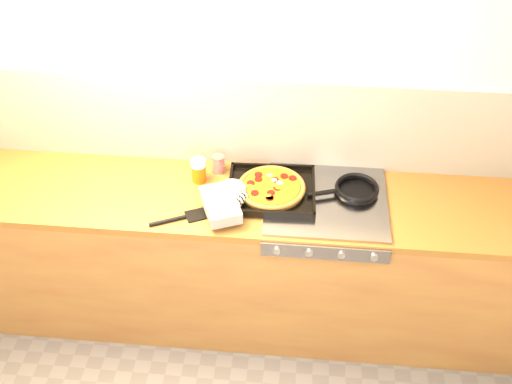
# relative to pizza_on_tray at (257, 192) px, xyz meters

# --- Properties ---
(room_shell) EXTENTS (3.20, 3.20, 3.20)m
(room_shell) POSITION_rel_pizza_on_tray_xyz_m (-0.11, 0.30, 0.20)
(room_shell) COLOR white
(room_shell) RESTS_ON ground
(counter_run) EXTENTS (3.20, 0.62, 0.90)m
(counter_run) POSITION_rel_pizza_on_tray_xyz_m (-0.11, 0.01, -0.50)
(counter_run) COLOR olive
(counter_run) RESTS_ON ground
(stovetop) EXTENTS (0.60, 0.56, 0.02)m
(stovetop) POSITION_rel_pizza_on_tray_xyz_m (0.34, 0.01, -0.04)
(stovetop) COLOR gray
(stovetop) RESTS_ON counter_run
(pizza_on_tray) EXTENTS (0.58, 0.52, 0.07)m
(pizza_on_tray) POSITION_rel_pizza_on_tray_xyz_m (0.00, 0.00, 0.00)
(pizza_on_tray) COLOR black
(pizza_on_tray) RESTS_ON stovetop
(frying_pan) EXTENTS (0.39, 0.28, 0.04)m
(frying_pan) POSITION_rel_pizza_on_tray_xyz_m (0.49, 0.08, -0.01)
(frying_pan) COLOR black
(frying_pan) RESTS_ON stovetop
(tomato_can) EXTENTS (0.07, 0.07, 0.10)m
(tomato_can) POSITION_rel_pizza_on_tray_xyz_m (-0.23, 0.20, 0.00)
(tomato_can) COLOR maroon
(tomato_can) RESTS_ON counter_run
(juice_glass) EXTENTS (0.08, 0.08, 0.13)m
(juice_glass) POSITION_rel_pizza_on_tray_xyz_m (-0.31, 0.12, 0.02)
(juice_glass) COLOR #D35C0C
(juice_glass) RESTS_ON counter_run
(wooden_spoon) EXTENTS (0.30, 0.05, 0.02)m
(wooden_spoon) POSITION_rel_pizza_on_tray_xyz_m (0.05, 0.25, -0.04)
(wooden_spoon) COLOR #A17144
(wooden_spoon) RESTS_ON counter_run
(black_spatula) EXTENTS (0.28, 0.17, 0.02)m
(black_spatula) POSITION_rel_pizza_on_tray_xyz_m (-0.36, -0.19, -0.04)
(black_spatula) COLOR black
(black_spatula) RESTS_ON counter_run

